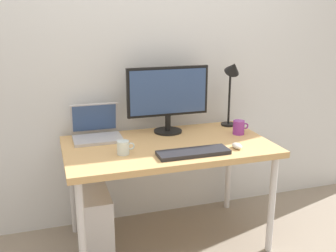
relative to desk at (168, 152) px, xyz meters
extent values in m
plane|color=gray|center=(0.00, 0.00, -0.65)|extent=(6.00, 6.00, 0.00)
cube|color=silver|center=(0.00, 0.44, 0.65)|extent=(4.40, 0.04, 2.60)
cube|color=tan|center=(0.00, 0.00, 0.04)|extent=(1.33, 0.75, 0.04)
cylinder|color=silver|center=(-0.61, -0.32, -0.32)|extent=(0.04, 0.04, 0.67)
cylinder|color=silver|center=(0.61, -0.32, -0.32)|extent=(0.04, 0.04, 0.67)
cylinder|color=silver|center=(-0.61, 0.32, -0.32)|extent=(0.04, 0.04, 0.67)
cylinder|color=silver|center=(0.61, 0.32, -0.32)|extent=(0.04, 0.04, 0.67)
cylinder|color=black|center=(0.08, 0.25, 0.07)|extent=(0.20, 0.20, 0.01)
cylinder|color=black|center=(0.08, 0.25, 0.13)|extent=(0.04, 0.04, 0.11)
cube|color=black|center=(0.08, 0.25, 0.36)|extent=(0.58, 0.03, 0.34)
cube|color=#334C7F|center=(0.08, 0.23, 0.36)|extent=(0.55, 0.01, 0.31)
cube|color=#B2B2B7|center=(-0.43, 0.21, 0.07)|extent=(0.32, 0.22, 0.02)
cube|color=#B2B2B7|center=(-0.43, 0.34, 0.18)|extent=(0.32, 0.05, 0.21)
cube|color=#334C7F|center=(-0.43, 0.33, 0.19)|extent=(0.30, 0.04, 0.18)
cylinder|color=black|center=(0.57, 0.28, 0.07)|extent=(0.11, 0.11, 0.01)
cylinder|color=black|center=(0.57, 0.28, 0.27)|extent=(0.02, 0.02, 0.40)
cone|color=black|center=(0.57, 0.24, 0.50)|extent=(0.11, 0.14, 0.13)
cube|color=#232328|center=(0.09, -0.24, 0.07)|extent=(0.44, 0.14, 0.02)
ellipsoid|color=silver|center=(0.39, -0.22, 0.08)|extent=(0.06, 0.09, 0.03)
cylinder|color=purple|center=(0.53, 0.05, 0.11)|extent=(0.08, 0.08, 0.10)
torus|color=purple|center=(0.59, 0.05, 0.12)|extent=(0.05, 0.01, 0.05)
cylinder|color=silver|center=(-0.32, -0.11, 0.10)|extent=(0.07, 0.07, 0.08)
torus|color=silver|center=(-0.27, -0.11, 0.11)|extent=(0.05, 0.01, 0.05)
cube|color=silver|center=(-0.49, 0.02, -0.44)|extent=(0.18, 0.36, 0.42)
camera|label=1|loc=(-0.73, -2.30, 0.88)|focal=41.78mm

